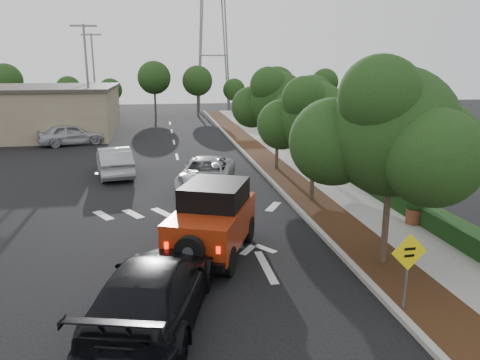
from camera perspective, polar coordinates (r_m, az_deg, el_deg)
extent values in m
plane|color=black|center=(14.41, -4.76, -11.06)|extent=(120.00, 120.00, 0.00)
cube|color=#9E9B93|center=(26.34, 2.88, 0.84)|extent=(0.20, 70.00, 0.15)
cube|color=black|center=(26.57, 4.99, 0.89)|extent=(1.80, 70.00, 0.12)
cube|color=gray|center=(27.11, 8.88, 1.03)|extent=(2.00, 70.00, 0.12)
cube|color=black|center=(27.51, 11.67, 1.83)|extent=(0.80, 70.00, 0.80)
cylinder|color=black|center=(16.92, -4.89, -5.52)|extent=(0.63, 0.95, 0.90)
cylinder|color=black|center=(16.50, 0.94, -5.99)|extent=(0.63, 0.95, 0.90)
cylinder|color=black|center=(14.45, -8.29, -9.15)|extent=(0.63, 0.95, 0.90)
cylinder|color=black|center=(13.95, -1.46, -9.87)|extent=(0.63, 0.95, 0.90)
cube|color=maroon|center=(15.20, -3.38, -5.33)|extent=(3.45, 4.60, 1.12)
cube|color=black|center=(15.23, -3.08, -1.66)|extent=(2.59, 2.82, 0.72)
cube|color=maroon|center=(16.67, -1.88, -3.86)|extent=(2.08, 1.75, 0.92)
cube|color=black|center=(13.48, -5.93, -10.32)|extent=(1.85, 0.92, 0.25)
cylinder|color=black|center=(13.14, -6.20, -8.59)|extent=(0.88, 0.55, 0.85)
cube|color=#FF190C|center=(13.59, -8.98, -7.91)|extent=(0.12, 0.08, 0.20)
cube|color=#FF190C|center=(13.12, -2.68, -8.55)|extent=(0.12, 0.08, 0.20)
imported|color=#AFB1B7|center=(23.39, -4.14, 0.80)|extent=(3.70, 5.79, 1.49)
imported|color=black|center=(11.70, -10.42, -13.04)|extent=(3.72, 6.09, 1.65)
imported|color=#9EA1A5|center=(26.89, -15.07, 2.23)|extent=(2.53, 5.10, 1.61)
imported|color=#AFB1B7|center=(37.98, -19.88, 5.28)|extent=(5.24, 3.47, 1.66)
cylinder|color=slate|center=(12.45, 19.63, -10.86)|extent=(0.07, 0.07, 1.86)
cube|color=yellow|center=(12.19, 19.94, -8.27)|extent=(0.95, 0.07, 0.95)
cube|color=black|center=(12.15, 20.02, -7.91)|extent=(0.30, 0.03, 0.07)
cube|color=black|center=(12.21, 19.95, -8.68)|extent=(0.27, 0.02, 0.07)
cylinder|color=brown|center=(19.15, 20.40, -4.13)|extent=(0.61, 0.61, 0.58)
sphere|color=black|center=(18.99, 20.54, -2.55)|extent=(0.73, 0.73, 0.73)
imported|color=black|center=(18.97, 20.56, -2.30)|extent=(0.64, 0.56, 0.69)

